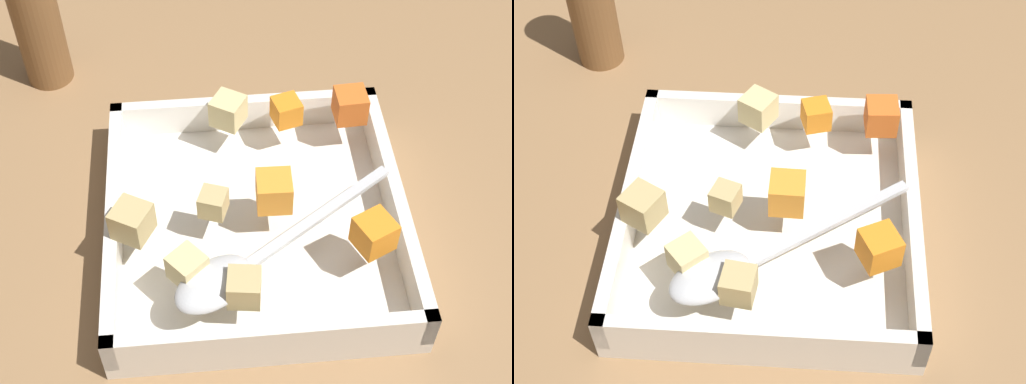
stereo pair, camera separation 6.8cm
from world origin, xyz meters
TOP-DOWN VIEW (x-y plane):
  - ground_plane at (0.00, 0.00)m, footprint 4.00×4.00m
  - baking_dish at (-0.02, 0.01)m, footprint 0.28×0.28m
  - carrot_chunk_corner_ne at (-0.12, 0.11)m, footprint 0.03×0.03m
  - carrot_chunk_heap_top at (-0.01, 0.02)m, footprint 0.03×0.03m
  - carrot_chunk_corner_se at (-0.12, 0.04)m, footprint 0.03×0.03m
  - carrot_chunk_far_right at (0.04, 0.10)m, footprint 0.04×0.04m
  - potato_chunk_corner_sw at (0.06, -0.06)m, footprint 0.04×0.04m
  - potato_chunk_near_right at (-0.12, -0.01)m, footprint 0.04×0.04m
  - potato_chunk_mid_right at (0.01, -0.11)m, footprint 0.04×0.04m
  - potato_chunk_corner_nw at (-0.01, -0.03)m, footprint 0.03×0.03m
  - potato_chunk_rim_edge at (0.08, -0.01)m, footprint 0.03×0.03m
  - serving_spoon at (0.07, -0.03)m, footprint 0.16×0.21m
  - pepper_mill at (-0.27, -0.21)m, footprint 0.05×0.05m

SIDE VIEW (x-z plane):
  - ground_plane at x=0.00m, z-range 0.00..0.00m
  - baking_dish at x=-0.02m, z-range -0.01..0.04m
  - serving_spoon at x=0.07m, z-range 0.05..0.07m
  - potato_chunk_corner_nw at x=-0.01m, z-range 0.05..0.08m
  - carrot_chunk_corner_se at x=-0.12m, z-range 0.05..0.08m
  - potato_chunk_corner_sw at x=0.06m, z-range 0.05..0.08m
  - potato_chunk_rim_edge at x=0.08m, z-range 0.05..0.08m
  - potato_chunk_near_right at x=-0.12m, z-range 0.05..0.08m
  - carrot_chunk_far_right at x=0.04m, z-range 0.05..0.08m
  - carrot_chunk_corner_ne at x=-0.12m, z-range 0.05..0.08m
  - potato_chunk_mid_right at x=0.01m, z-range 0.05..0.08m
  - carrot_chunk_heap_top at x=-0.01m, z-range 0.05..0.08m
  - pepper_mill at x=-0.27m, z-range -0.01..0.18m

